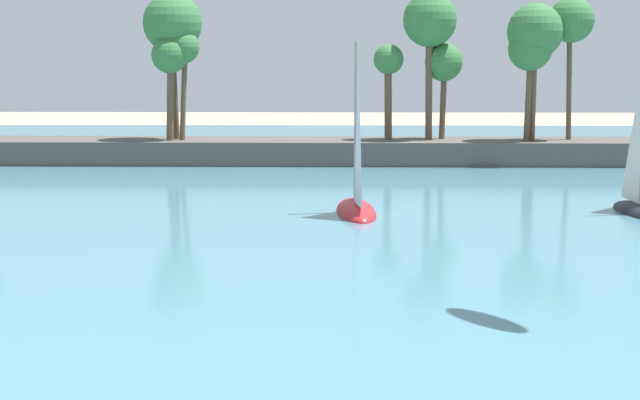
# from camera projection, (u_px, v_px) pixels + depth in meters

# --- Properties ---
(sea) EXTENTS (220.00, 95.56, 0.06)m
(sea) POSITION_uv_depth(u_px,v_px,m) (340.00, 176.00, 63.91)
(sea) COLOR teal
(sea) RESTS_ON ground
(palm_headland) EXTENTS (93.34, 6.00, 12.58)m
(palm_headland) POSITION_uv_depth(u_px,v_px,m) (345.00, 114.00, 71.01)
(palm_headland) COLOR #514C47
(palm_headland) RESTS_ON ground
(sailboat_near_shore) EXTENTS (2.50, 6.53, 9.25)m
(sailboat_near_shore) POSITION_uv_depth(u_px,v_px,m) (356.00, 197.00, 48.04)
(sailboat_near_shore) COLOR red
(sailboat_near_shore) RESTS_ON sea
(sailboat_mid_bay) EXTENTS (2.05, 5.46, 7.75)m
(sailboat_mid_bay) POSITION_uv_depth(u_px,v_px,m) (637.00, 199.00, 48.26)
(sailboat_mid_bay) COLOR black
(sailboat_mid_bay) RESTS_ON sea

